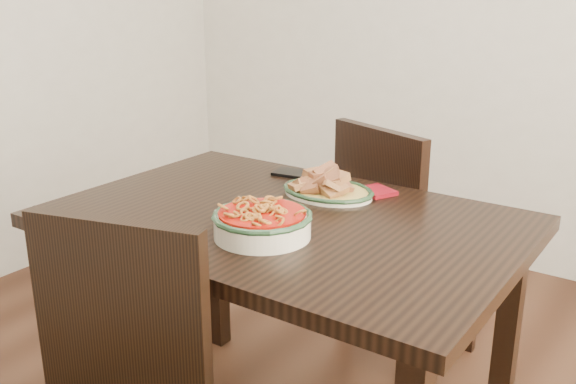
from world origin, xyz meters
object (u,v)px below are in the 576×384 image
Objects in this scene: chair_far at (397,230)px; fish_plate at (328,181)px; noodle_bowl at (262,220)px; dining_table at (284,246)px; smartphone at (297,174)px.

fish_plate is (-0.03, -0.44, 0.30)m from chair_far.
chair_far reaches higher than noodle_bowl.
smartphone reaches higher than dining_table.
noodle_bowl is at bearing -73.69° from dining_table.
smartphone is at bearing 118.56° from dining_table.
fish_plate is 0.23m from smartphone.
fish_plate reaches higher than noodle_bowl.
dining_table is 4.54× the size of fish_plate.
noodle_bowl is at bearing 110.25° from chair_far.
smartphone is at bearing 75.42° from chair_far.
smartphone is at bearing 148.29° from fish_plate.
noodle_bowl is (0.04, -0.38, -0.00)m from fish_plate.
chair_far reaches higher than dining_table.
dining_table is 0.22m from noodle_bowl.
chair_far is at bearing 86.43° from dining_table.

